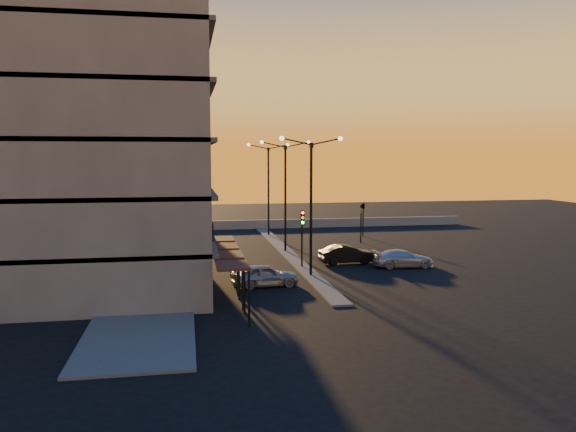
# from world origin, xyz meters

# --- Properties ---
(ground) EXTENTS (120.00, 120.00, 0.00)m
(ground) POSITION_xyz_m (0.00, 0.00, 0.00)
(ground) COLOR black
(ground) RESTS_ON ground
(sidewalk_west) EXTENTS (5.00, 40.00, 0.12)m
(sidewalk_west) POSITION_xyz_m (-10.50, 4.00, 0.06)
(sidewalk_west) COLOR #525350
(sidewalk_west) RESTS_ON ground
(median) EXTENTS (1.20, 36.00, 0.12)m
(median) POSITION_xyz_m (0.00, 10.00, 0.06)
(median) COLOR #525350
(median) RESTS_ON ground
(parapet) EXTENTS (44.00, 0.50, 1.00)m
(parapet) POSITION_xyz_m (2.00, 26.00, 0.50)
(parapet) COLOR slate
(parapet) RESTS_ON ground
(building) EXTENTS (14.35, 17.08, 25.00)m
(building) POSITION_xyz_m (-14.00, 0.03, 11.91)
(building) COLOR #645F58
(building) RESTS_ON ground
(streetlamp_near) EXTENTS (4.32, 0.32, 9.51)m
(streetlamp_near) POSITION_xyz_m (0.00, 0.00, 5.59)
(streetlamp_near) COLOR black
(streetlamp_near) RESTS_ON ground
(streetlamp_mid) EXTENTS (4.32, 0.32, 9.51)m
(streetlamp_mid) POSITION_xyz_m (0.00, 10.00, 5.59)
(streetlamp_mid) COLOR black
(streetlamp_mid) RESTS_ON ground
(streetlamp_far) EXTENTS (4.32, 0.32, 9.51)m
(streetlamp_far) POSITION_xyz_m (0.00, 20.00, 5.59)
(streetlamp_far) COLOR black
(streetlamp_far) RESTS_ON ground
(traffic_light_main) EXTENTS (0.28, 0.44, 4.25)m
(traffic_light_main) POSITION_xyz_m (0.00, 2.87, 2.89)
(traffic_light_main) COLOR black
(traffic_light_main) RESTS_ON ground
(signal_east_a) EXTENTS (0.13, 0.16, 3.60)m
(signal_east_a) POSITION_xyz_m (8.00, 14.00, 1.93)
(signal_east_a) COLOR black
(signal_east_a) RESTS_ON ground
(signal_east_b) EXTENTS (0.42, 1.99, 3.60)m
(signal_east_b) POSITION_xyz_m (9.50, 18.00, 3.10)
(signal_east_b) COLOR black
(signal_east_b) RESTS_ON ground
(car_hatchback) EXTENTS (4.39, 2.16, 1.44)m
(car_hatchback) POSITION_xyz_m (-3.50, -2.43, 0.72)
(car_hatchback) COLOR #9D9EA4
(car_hatchback) RESTS_ON ground
(car_sedan) EXTENTS (4.42, 1.73, 1.43)m
(car_sedan) POSITION_xyz_m (3.76, 4.00, 0.72)
(car_sedan) COLOR black
(car_sedan) RESTS_ON ground
(car_wagon) EXTENTS (4.55, 2.01, 1.30)m
(car_wagon) POSITION_xyz_m (7.44, 1.93, 0.65)
(car_wagon) COLOR silver
(car_wagon) RESTS_ON ground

